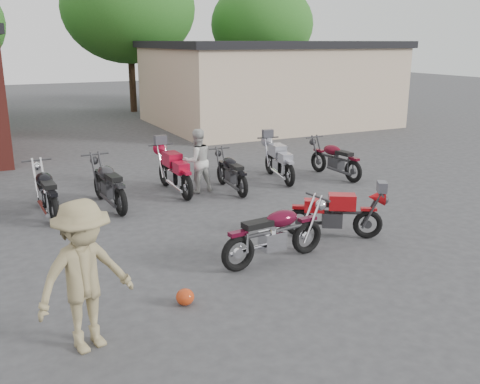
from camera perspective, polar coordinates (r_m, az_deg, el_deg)
name	(u,v)px	position (r m, az deg, el deg)	size (l,w,h in m)	color
ground	(255,277)	(9.01, 1.65, -9.05)	(90.00, 90.00, 0.00)	#363638
stucco_building	(267,86)	(25.49, 2.87, 11.25)	(10.00, 8.00, 3.50)	tan
tree_2	(130,29)	(30.25, -11.70, 16.70)	(7.04, 7.04, 8.80)	#1D5617
tree_3	(262,40)	(33.23, 2.33, 15.86)	(6.08, 6.08, 7.60)	#1D5617
vintage_motorcycle	(276,230)	(9.41, 3.86, -4.06)	(2.05, 0.68, 1.19)	#4B091D
sportbike	(336,212)	(10.72, 10.18, -2.08)	(1.86, 0.61, 1.08)	#B30E14
helmet	(185,297)	(8.13, -5.88, -11.07)	(0.27, 0.27, 0.25)	#AF3612
person_light	(197,161)	(13.75, -4.59, 3.33)	(0.80, 0.62, 1.65)	beige
person_tan	(85,276)	(6.95, -16.23, -8.65)	(1.28, 0.73, 1.97)	#8E7F58
row_bike_2	(46,189)	(12.66, -19.99, 0.32)	(2.10, 0.69, 1.22)	black
row_bike_3	(108,181)	(12.87, -13.86, 1.10)	(2.13, 0.70, 1.24)	#27272A
row_bike_4	(174,169)	(13.80, -7.04, 2.43)	(2.13, 0.70, 1.24)	#B50F2D
row_bike_5	(231,170)	(13.89, -0.95, 2.34)	(1.88, 0.62, 1.09)	black
row_bike_6	(279,159)	(15.01, 4.17, 3.51)	(2.05, 0.68, 1.19)	#9A9CA9
row_bike_7	(335,157)	(15.55, 10.06, 3.69)	(2.00, 0.66, 1.16)	#510A18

